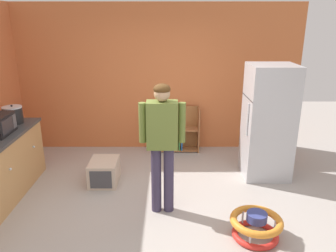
% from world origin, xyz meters
% --- Properties ---
extents(ground_plane, '(12.00, 12.00, 0.00)m').
position_xyz_m(ground_plane, '(0.00, 0.00, 0.00)').
color(ground_plane, '#ABA39C').
rests_on(ground_plane, ground).
extents(back_wall, '(5.20, 0.06, 2.70)m').
position_xyz_m(back_wall, '(0.00, 2.33, 1.35)').
color(back_wall, '#CC6C3B').
rests_on(back_wall, ground).
extents(refrigerator, '(0.73, 0.68, 1.78)m').
position_xyz_m(refrigerator, '(1.72, 1.12, 0.89)').
color(refrigerator, '#B7BABF').
rests_on(refrigerator, ground).
extents(bookshelf, '(0.80, 0.28, 0.85)m').
position_xyz_m(bookshelf, '(0.30, 2.14, 0.36)').
color(bookshelf, '#A4673C').
rests_on(bookshelf, ground).
extents(standing_person, '(0.57, 0.22, 1.70)m').
position_xyz_m(standing_person, '(0.10, 0.05, 1.02)').
color(standing_person, '#3A324C').
rests_on(standing_person, ground).
extents(baby_walker, '(0.60, 0.60, 0.32)m').
position_xyz_m(baby_walker, '(1.18, -0.52, 0.16)').
color(baby_walker, red).
rests_on(baby_walker, ground).
extents(pet_carrier, '(0.42, 0.55, 0.36)m').
position_xyz_m(pet_carrier, '(-0.82, 0.83, 0.18)').
color(pet_carrier, beige).
rests_on(pet_carrier, ground).
extents(crock_pot, '(0.29, 0.29, 0.29)m').
position_xyz_m(crock_pot, '(-2.19, 1.04, 1.03)').
color(crock_pot, black).
rests_on(crock_pot, kitchen_counter).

